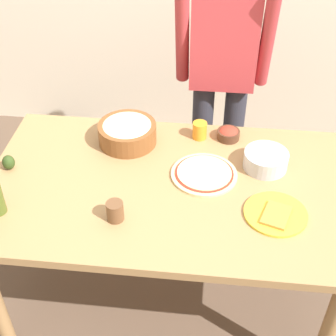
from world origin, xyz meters
name	(u,v)px	position (x,y,z in m)	size (l,w,h in m)	color
ground	(167,290)	(0.00, 0.00, 0.00)	(8.00, 8.00, 0.00)	brown
dining_table	(167,199)	(0.00, 0.00, 0.67)	(1.60, 0.96, 0.76)	#A37A4C
person_cook	(222,68)	(0.21, 0.76, 0.94)	(0.49, 0.25, 1.62)	#2D2D38
pizza_raw_on_board	(204,174)	(0.16, 0.08, 0.77)	(0.30, 0.30, 0.02)	beige
plate_with_slice	(276,214)	(0.46, -0.14, 0.77)	(0.26, 0.26, 0.02)	gold
popcorn_bowl	(127,131)	(-0.22, 0.29, 0.82)	(0.28, 0.28, 0.11)	brown
mixing_bowl_steel	(266,160)	(0.43, 0.17, 0.80)	(0.20, 0.20, 0.08)	#B7B7BC
small_sauce_bowl	(228,134)	(0.26, 0.37, 0.79)	(0.11, 0.11, 0.06)	#4C2D1E
cup_orange	(200,130)	(0.12, 0.36, 0.80)	(0.07, 0.07, 0.09)	orange
cup_small_brown	(115,211)	(-0.18, -0.23, 0.80)	(0.07, 0.07, 0.09)	brown
avocado	(9,162)	(-0.72, 0.03, 0.80)	(0.06, 0.06, 0.07)	#2D4219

